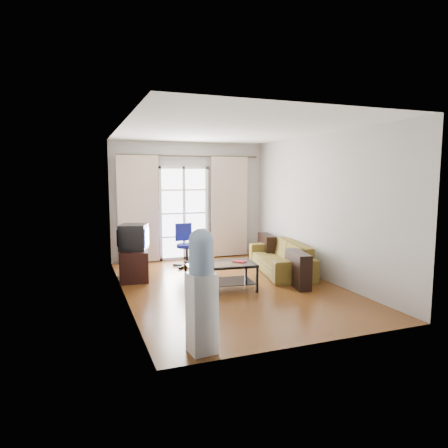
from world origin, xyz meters
The scene contains 20 objects.
floor centered at (0.00, 0.00, 0.00)m, with size 5.20×5.20×0.00m, color brown.
ceiling centered at (0.00, 0.00, 2.70)m, with size 5.20×5.20×0.00m, color white.
wall_back centered at (0.00, 2.60, 1.35)m, with size 3.60×0.02×2.70m, color #B4B0AC.
wall_front centered at (0.00, -2.60, 1.35)m, with size 3.60×0.02×2.70m, color #B4B0AC.
wall_left centered at (-1.80, 0.00, 1.35)m, with size 0.02×5.20×2.70m, color #B4B0AC.
wall_right centered at (1.80, 0.00, 1.35)m, with size 0.02×5.20×2.70m, color #B4B0AC.
french_door centered at (-0.15, 2.54, 1.07)m, with size 1.16×0.06×2.15m.
curtain_rod centered at (0.00, 2.50, 2.38)m, with size 0.04×0.04×3.30m, color #4C3F2D.
curtain_left centered at (-1.20, 2.48, 1.20)m, with size 0.90×0.07×2.35m, color beige.
curtain_right centered at (0.95, 2.48, 1.20)m, with size 0.90×0.07×2.35m, color beige.
radiator centered at (0.80, 2.50, 0.33)m, with size 0.64×0.12×0.64m, color gray.
sofa centered at (1.35, 0.65, 0.31)m, with size 1.23×2.23×0.61m, color brown.
coffee_table centered at (-0.24, -0.17, 0.30)m, with size 1.22×0.77×0.47m.
bowl centered at (-0.44, -0.02, 0.49)m, with size 0.22×0.22×0.05m, color #349054.
book centered at (0.04, -0.24, 0.48)m, with size 0.26×0.26×0.02m, color maroon.
remote centered at (-0.58, 0.01, 0.48)m, with size 0.16×0.04×0.02m, color black.
tv_stand centered at (-1.51, 1.07, 0.28)m, with size 0.51×0.77×0.56m, color black.
crt_tv centered at (-1.51, 1.13, 0.80)m, with size 0.63×0.64×0.47m.
task_chair centered at (-0.30, 1.78, 0.27)m, with size 0.68×0.68×0.92m.
water_cooler centered at (-1.25, -2.35, 0.72)m, with size 0.32×0.31×1.38m.
Camera 1 is at (-2.49, -6.36, 1.92)m, focal length 32.00 mm.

